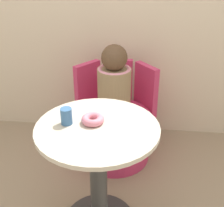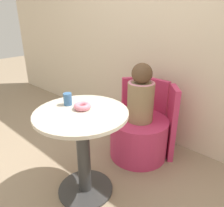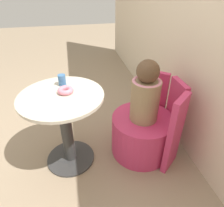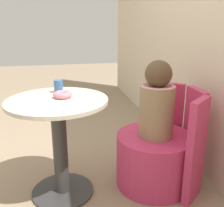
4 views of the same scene
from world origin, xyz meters
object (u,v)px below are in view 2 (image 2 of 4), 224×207
round_table (83,140)px  tub_chair (139,137)px  donut (82,106)px  child_figure (141,95)px  cup (68,99)px

round_table → tub_chair: bearing=88.0°
tub_chair → donut: size_ratio=4.56×
round_table → tub_chair: (0.02, 0.69, -0.28)m
child_figure → donut: (-0.05, -0.65, 0.08)m
round_table → child_figure: bearing=88.0°
child_figure → tub_chair: bearing=0.0°
round_table → donut: donut is taller
donut → cup: 0.14m
donut → cup: (-0.14, -0.02, 0.03)m
round_table → child_figure: 0.71m
donut → cup: cup is taller
round_table → child_figure: (0.02, 0.69, 0.18)m
tub_chair → cup: (-0.19, -0.67, 0.56)m
tub_chair → donut: (-0.05, -0.65, 0.53)m
round_table → cup: (-0.17, 0.02, 0.28)m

